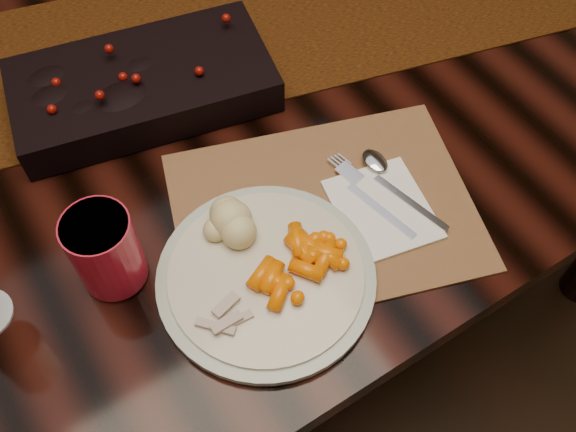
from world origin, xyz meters
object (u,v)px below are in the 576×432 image
turkey_shreds (218,316)px  napkin (382,209)px  centerpiece (142,81)px  dinner_plate (266,276)px  dining_table (202,239)px  red_cup (105,250)px  mashed_potatoes (229,223)px  baby_carrots (300,271)px  placemat_main (324,211)px

turkey_shreds → napkin: size_ratio=0.50×
centerpiece → dinner_plate: centerpiece is taller
dining_table → red_cup: 0.52m
dinner_plate → napkin: dinner_plate is taller
centerpiece → napkin: 0.41m
dinner_plate → mashed_potatoes: (-0.01, 0.08, 0.03)m
dinner_plate → napkin: bearing=2.1°
napkin → red_cup: bearing=174.8°
dining_table → baby_carrots: baby_carrots is taller
red_cup → dinner_plate: bearing=-35.0°
dining_table → dinner_plate: bearing=-95.1°
turkey_shreds → red_cup: size_ratio=0.63×
placemat_main → napkin: (0.07, -0.04, 0.00)m
placemat_main → turkey_shreds: size_ratio=5.64×
centerpiece → dinner_plate: (-0.01, -0.37, -0.03)m
dinner_plate → turkey_shreds: 0.08m
red_cup → placemat_main: bearing=-12.4°
mashed_potatoes → turkey_shreds: 0.12m
dinner_plate → turkey_shreds: (-0.08, -0.02, 0.02)m
mashed_potatoes → dining_table: bearing=81.5°
centerpiece → turkey_shreds: bearing=-102.4°
turkey_shreds → napkin: turkey_shreds is taller
turkey_shreds → centerpiece: bearing=77.6°
placemat_main → red_cup: red_cup is taller
centerpiece → placemat_main: centerpiece is taller
centerpiece → turkey_shreds: centerpiece is taller
dining_table → napkin: (0.16, -0.31, 0.38)m
dinner_plate → turkey_shreds: size_ratio=3.88×
mashed_potatoes → centerpiece: bearing=87.4°
baby_carrots → turkey_shreds: 0.12m
baby_carrots → napkin: size_ratio=0.80×
dining_table → centerpiece: bearing=117.0°
dining_table → turkey_shreds: bearing=-107.6°
dining_table → red_cup: red_cup is taller
baby_carrots → red_cup: 0.24m
napkin → baby_carrots: bearing=-157.0°
placemat_main → dinner_plate: (-0.12, -0.05, 0.01)m
placemat_main → dinner_plate: 0.13m
dinner_plate → baby_carrots: bearing=-34.9°
dining_table → centerpiece: (-0.02, 0.05, 0.42)m
placemat_main → red_cup: bearing=-174.6°
placemat_main → mashed_potatoes: 0.14m
baby_carrots → mashed_potatoes: mashed_potatoes is taller
placemat_main → turkey_shreds: bearing=-142.7°
placemat_main → baby_carrots: (-0.09, -0.07, 0.03)m
centerpiece → baby_carrots: (0.03, -0.39, -0.01)m
red_cup → dining_table: bearing=48.3°
mashed_potatoes → napkin: 0.21m
dinner_plate → mashed_potatoes: size_ratio=3.15×
dining_table → dinner_plate: 0.50m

